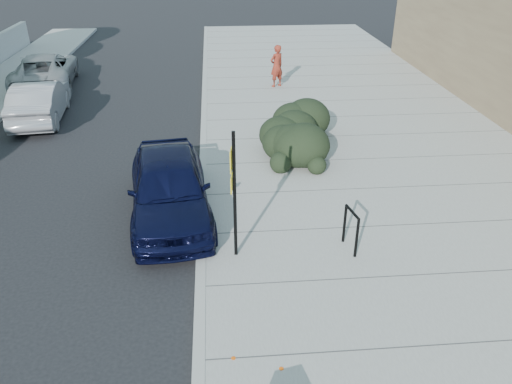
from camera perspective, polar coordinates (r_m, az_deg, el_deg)
ground at (r=10.70m, az=-6.34°, el=-11.32°), size 120.00×120.00×0.00m
sidewalk_near at (r=15.73m, az=14.74°, el=2.00°), size 11.20×50.00×0.15m
curb_near at (r=14.87m, az=-6.11°, el=1.28°), size 0.22×50.00×0.17m
bike_rack at (r=11.52m, az=10.81°, el=-3.87°), size 0.19×0.69×1.02m
sign_post at (r=10.61m, az=-2.55°, el=0.33°), size 0.13×0.34×2.99m
hedge at (r=16.60m, az=5.17°, el=7.29°), size 3.00×4.29×1.46m
sedan_navy at (r=12.98m, az=-9.89°, el=0.56°), size 2.56×5.18×1.70m
wagon_silver at (r=21.33m, az=-23.49°, el=9.53°), size 2.08×4.77×1.52m
suv_silver at (r=26.01m, az=-22.97°, el=12.72°), size 3.28×5.85×1.54m
pedestrian at (r=23.46m, az=2.37°, el=14.20°), size 0.82×0.74×1.89m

